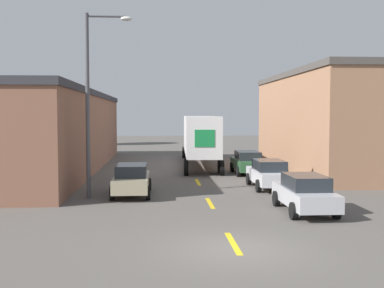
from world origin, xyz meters
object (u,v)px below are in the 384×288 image
at_px(parked_car_right_near, 305,193).
at_px(parked_car_left_far, 132,179).
at_px(parked_car_right_mid, 269,174).
at_px(semi_truck, 199,136).
at_px(parked_car_right_far, 247,162).
at_px(street_lamp, 92,94).

height_order(parked_car_right_near, parked_car_left_far, same).
distance_m(parked_car_right_mid, parked_car_right_near, 6.64).
relative_size(semi_truck, parked_car_right_near, 3.63).
height_order(parked_car_right_mid, parked_car_left_far, same).
height_order(semi_truck, parked_car_right_near, semi_truck).
xyz_separation_m(parked_car_right_mid, parked_car_left_far, (-7.48, -1.86, 0.00)).
height_order(parked_car_right_near, parked_car_right_far, same).
xyz_separation_m(parked_car_right_near, parked_car_right_far, (0.00, 13.12, 0.00)).
relative_size(parked_car_right_mid, street_lamp, 0.50).
xyz_separation_m(semi_truck, parked_car_right_near, (2.80, -19.54, -1.56)).
bearing_deg(parked_car_right_far, parked_car_right_near, -90.00).
relative_size(parked_car_right_far, parked_car_left_far, 1.00).
distance_m(parked_car_right_mid, parked_car_right_far, 6.47).
relative_size(semi_truck, street_lamp, 1.82).
relative_size(parked_car_right_mid, parked_car_left_far, 1.00).
distance_m(semi_truck, parked_car_right_near, 19.80).
bearing_deg(semi_truck, parked_car_right_mid, -75.53).
bearing_deg(parked_car_right_mid, parked_car_right_near, -90.00).
bearing_deg(parked_car_right_mid, semi_truck, 102.23).
bearing_deg(parked_car_right_near, parked_car_right_mid, 90.00).
distance_m(parked_car_left_far, street_lamp, 4.72).
relative_size(semi_truck, parked_car_right_mid, 3.63).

